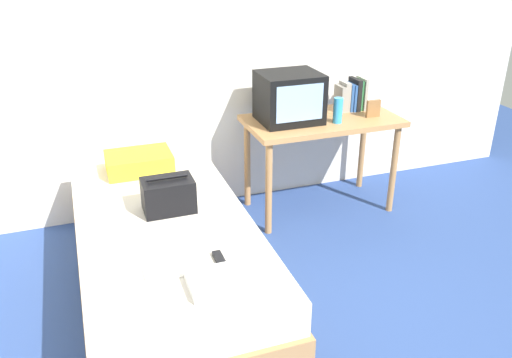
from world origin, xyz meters
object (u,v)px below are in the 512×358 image
(picture_frame, at_px, (373,109))
(book_row, at_px, (351,95))
(handbag, at_px, (168,195))
(remote_dark, at_px, (220,260))
(tv, at_px, (289,97))
(bed, at_px, (167,260))
(desk, at_px, (322,131))
(folded_towel, at_px, (218,281))
(magazine, at_px, (163,263))
(pillow, at_px, (139,162))
(water_bottle, at_px, (338,110))

(picture_frame, bearing_deg, book_row, 107.92)
(handbag, height_order, remote_dark, handbag)
(tv, bearing_deg, bed, -144.81)
(desk, height_order, folded_towel, desk)
(picture_frame, relative_size, magazine, 0.45)
(magazine, bearing_deg, bed, 78.72)
(book_row, bearing_deg, picture_frame, -72.08)
(handbag, bearing_deg, pillow, 97.19)
(folded_towel, bearing_deg, remote_dark, 71.99)
(bed, height_order, book_row, book_row)
(tv, bearing_deg, picture_frame, -11.34)
(water_bottle, distance_m, picture_frame, 0.32)
(pillow, bearing_deg, bed, -87.97)
(handbag, height_order, magazine, handbag)
(remote_dark, xyz_separation_m, folded_towel, (-0.06, -0.19, 0.01))
(bed, height_order, remote_dark, remote_dark)
(water_bottle, bearing_deg, magazine, -145.10)
(bed, relative_size, magazine, 6.90)
(picture_frame, bearing_deg, folded_towel, -140.05)
(bed, distance_m, book_row, 1.97)
(book_row, xyz_separation_m, remote_dark, (-1.47, -1.38, -0.34))
(book_row, relative_size, picture_frame, 1.90)
(pillow, distance_m, handbag, 0.65)
(handbag, xyz_separation_m, magazine, (-0.14, -0.55, -0.10))
(bed, relative_size, water_bottle, 10.63)
(picture_frame, xyz_separation_m, magazine, (-1.82, -1.08, -0.30))
(picture_frame, height_order, remote_dark, picture_frame)
(bed, bearing_deg, remote_dark, -69.87)
(tv, relative_size, pillow, 1.00)
(handbag, xyz_separation_m, remote_dark, (0.13, -0.63, -0.09))
(bed, xyz_separation_m, remote_dark, (0.19, -0.51, 0.28))
(pillow, xyz_separation_m, handbag, (0.08, -0.65, 0.04))
(tv, relative_size, picture_frame, 3.35)
(bed, bearing_deg, tv, 35.19)
(desk, relative_size, remote_dark, 7.44)
(desk, bearing_deg, bed, -151.39)
(pillow, height_order, handbag, handbag)
(picture_frame, distance_m, pillow, 1.78)
(bed, relative_size, remote_dark, 12.82)
(handbag, relative_size, magazine, 1.03)
(desk, distance_m, water_bottle, 0.24)
(water_bottle, height_order, book_row, book_row)
(desk, height_order, picture_frame, picture_frame)
(tv, distance_m, folded_towel, 1.80)
(water_bottle, relative_size, folded_towel, 0.67)
(book_row, distance_m, pillow, 1.72)
(water_bottle, distance_m, pillow, 1.47)
(remote_dark, distance_m, folded_towel, 0.20)
(tv, bearing_deg, magazine, -134.40)
(folded_towel, bearing_deg, pillow, 96.01)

